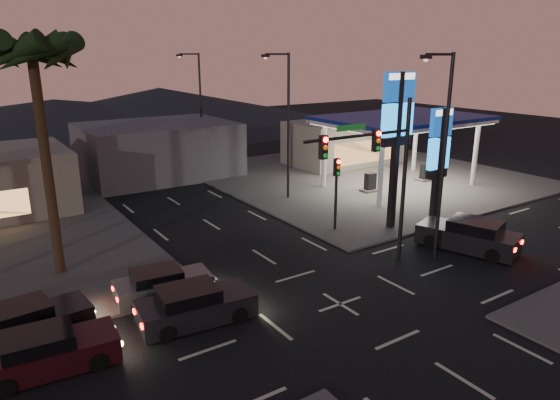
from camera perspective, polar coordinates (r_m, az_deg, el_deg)
ground at (r=21.15m, az=6.90°, el=-11.74°), size 140.00×140.00×0.00m
corner_lot_ne at (r=42.45m, az=9.45°, el=2.72°), size 24.00×24.00×0.12m
gas_station at (r=38.77m, az=13.85°, el=8.74°), size 12.20×8.20×5.47m
convenience_store at (r=47.01m, az=7.20°, el=6.55°), size 10.00×6.00×4.00m
pylon_sign_tall at (r=28.77m, az=13.27°, el=8.90°), size 2.20×0.35×9.00m
pylon_sign_short at (r=30.25m, az=17.71°, el=5.58°), size 1.60×0.35×7.00m
traffic_signal_mast at (r=23.18m, az=11.27°, el=4.37°), size 6.10×0.39×8.00m
pedestal_signal at (r=28.43m, az=6.48°, el=2.02°), size 0.32×0.39×4.30m
streetlight_near at (r=24.68m, az=18.01°, el=5.76°), size 2.14×0.25×10.00m
streetlight_mid at (r=34.19m, az=0.68°, el=9.31°), size 2.14×0.25×10.00m
streetlight_far at (r=46.37m, az=-9.29°, el=10.96°), size 2.14×0.25×10.00m
palm_a at (r=23.78m, az=-26.36°, el=13.54°), size 4.41×4.41×10.86m
building_far_mid at (r=43.22m, az=-13.77°, el=5.61°), size 12.00×9.00×4.40m
hill_right at (r=79.27m, az=-13.53°, el=10.56°), size 50.00×50.00×5.00m
hill_center at (r=75.47m, az=-24.33°, el=8.93°), size 60.00×60.00×4.00m
car_lane_a_front at (r=19.73m, az=-9.75°, el=-11.81°), size 4.66×2.25×1.48m
car_lane_a_mid at (r=18.47m, az=-25.03°, el=-15.46°), size 4.42×2.09×1.41m
car_lane_b_front at (r=21.79m, az=-13.32°, el=-9.40°), size 4.18×2.08×1.32m
car_lane_b_mid at (r=20.50m, az=-27.04°, el=-12.44°), size 4.48×2.19×1.42m
suv_station at (r=27.96m, az=20.83°, el=-3.85°), size 3.55×5.37×1.67m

